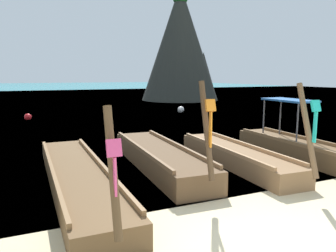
# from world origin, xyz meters

# --- Properties ---
(sea_water) EXTENTS (120.00, 120.00, 0.00)m
(sea_water) POSITION_xyz_m (0.00, 62.38, 0.00)
(sea_water) COLOR teal
(sea_water) RESTS_ON ground
(longtail_boat_pink_ribbon) EXTENTS (1.28, 7.35, 2.25)m
(longtail_boat_pink_ribbon) POSITION_xyz_m (-2.34, 4.46, 0.24)
(longtail_boat_pink_ribbon) COLOR brown
(longtail_boat_pink_ribbon) RESTS_ON ground
(longtail_boat_orange_ribbon) EXTENTS (1.49, 5.99, 2.55)m
(longtail_boat_orange_ribbon) POSITION_xyz_m (0.09, 5.19, 0.30)
(longtail_boat_orange_ribbon) COLOR brown
(longtail_boat_orange_ribbon) RESTS_ON ground
(longtail_boat_turquoise_ribbon) EXTENTS (1.29, 5.78, 2.50)m
(longtail_boat_turquoise_ribbon) POSITION_xyz_m (2.28, 4.54, 0.27)
(longtail_boat_turquoise_ribbon) COLOR olive
(longtail_boat_turquoise_ribbon) RESTS_ON ground
(longtail_boat_yellow_ribbon) EXTENTS (1.31, 5.81, 2.38)m
(longtail_boat_yellow_ribbon) POSITION_xyz_m (4.62, 4.25, 0.34)
(longtail_boat_yellow_ribbon) COLOR brown
(longtail_boat_yellow_ribbon) RESTS_ON ground
(karst_rock) EXTENTS (9.11, 8.23, 12.10)m
(karst_rock) POSITION_xyz_m (12.59, 29.01, 5.86)
(karst_rock) COLOR #2D302B
(karst_rock) RESTS_ON ground
(mooring_buoy_near) EXTENTS (0.47, 0.47, 0.47)m
(mooring_buoy_near) POSITION_xyz_m (6.90, 17.57, 0.24)
(mooring_buoy_near) COLOR white
(mooring_buoy_near) RESTS_ON sea_water
(mooring_buoy_far) EXTENTS (0.41, 0.41, 0.41)m
(mooring_buoy_far) POSITION_xyz_m (-3.18, 17.70, 0.21)
(mooring_buoy_far) COLOR red
(mooring_buoy_far) RESTS_ON sea_water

